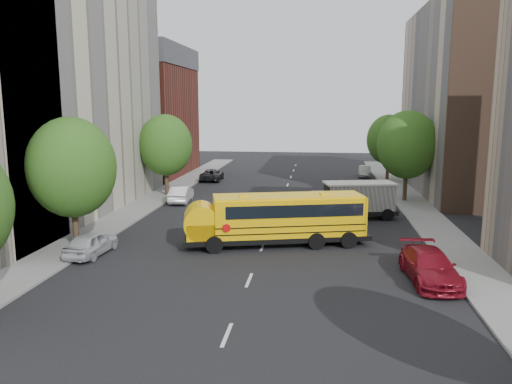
% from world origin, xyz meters
% --- Properties ---
extents(ground, '(120.00, 120.00, 0.00)m').
position_xyz_m(ground, '(0.00, 0.00, 0.00)').
color(ground, black).
rests_on(ground, ground).
extents(sidewalk_left, '(3.00, 80.00, 0.12)m').
position_xyz_m(sidewalk_left, '(-11.50, 5.00, 0.06)').
color(sidewalk_left, slate).
rests_on(sidewalk_left, ground).
extents(sidewalk_right, '(3.00, 80.00, 0.12)m').
position_xyz_m(sidewalk_right, '(11.50, 5.00, 0.06)').
color(sidewalk_right, slate).
rests_on(sidewalk_right, ground).
extents(lane_markings, '(0.15, 64.00, 0.01)m').
position_xyz_m(lane_markings, '(0.00, 10.00, 0.01)').
color(lane_markings, silver).
rests_on(lane_markings, ground).
extents(building_left_cream, '(10.00, 26.00, 20.00)m').
position_xyz_m(building_left_cream, '(-18.00, 6.00, 10.00)').
color(building_left_cream, beige).
rests_on(building_left_cream, ground).
extents(building_left_redbrick, '(10.00, 15.00, 13.00)m').
position_xyz_m(building_left_redbrick, '(-18.00, 28.00, 6.50)').
color(building_left_redbrick, maroon).
rests_on(building_left_redbrick, ground).
extents(building_right_far, '(10.00, 22.00, 18.00)m').
position_xyz_m(building_right_far, '(18.00, 20.00, 9.00)').
color(building_right_far, '#BCA792').
rests_on(building_right_far, ground).
extents(street_tree_1, '(5.12, 5.12, 7.90)m').
position_xyz_m(street_tree_1, '(-11.00, -4.00, 4.95)').
color(street_tree_1, '#38281C').
rests_on(street_tree_1, ground).
extents(street_tree_2, '(4.99, 4.99, 7.71)m').
position_xyz_m(street_tree_2, '(-11.00, 14.00, 4.83)').
color(street_tree_2, '#38281C').
rests_on(street_tree_2, ground).
extents(street_tree_4, '(5.25, 5.25, 8.10)m').
position_xyz_m(street_tree_4, '(11.00, 14.00, 5.08)').
color(street_tree_4, '#38281C').
rests_on(street_tree_4, ground).
extents(street_tree_5, '(4.86, 4.86, 7.51)m').
position_xyz_m(street_tree_5, '(11.00, 26.00, 4.70)').
color(street_tree_5, '#38281C').
rests_on(street_tree_5, ground).
extents(school_bus, '(11.61, 5.40, 3.20)m').
position_xyz_m(school_bus, '(0.72, -1.57, 1.79)').
color(school_bus, black).
rests_on(school_bus, ground).
extents(safari_truck, '(6.87, 3.70, 2.79)m').
position_xyz_m(safari_truck, '(5.96, 6.45, 1.48)').
color(safari_truck, black).
rests_on(safari_truck, ground).
extents(parked_car_0, '(1.93, 4.22, 1.40)m').
position_xyz_m(parked_car_0, '(-9.60, -4.97, 0.70)').
color(parked_car_0, silver).
rests_on(parked_car_0, ground).
extents(parked_car_1, '(1.95, 4.59, 1.47)m').
position_xyz_m(parked_car_1, '(-8.80, 11.14, 0.74)').
color(parked_car_1, white).
rests_on(parked_car_1, ground).
extents(parked_car_2, '(2.42, 4.91, 1.34)m').
position_xyz_m(parked_car_2, '(-8.80, 24.12, 0.67)').
color(parked_car_2, black).
rests_on(parked_car_2, ground).
extents(parked_car_3, '(2.55, 5.45, 1.54)m').
position_xyz_m(parked_car_3, '(8.80, -7.03, 0.77)').
color(parked_car_3, maroon).
rests_on(parked_car_3, ground).
extents(parked_car_5, '(1.75, 4.09, 1.31)m').
position_xyz_m(parked_car_5, '(8.80, 29.47, 0.66)').
color(parked_car_5, gray).
rests_on(parked_car_5, ground).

